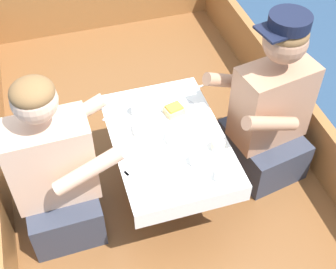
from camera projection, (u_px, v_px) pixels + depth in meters
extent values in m
plane|color=navy|center=(162.00, 199.00, 2.97)|extent=(60.00, 60.00, 0.00)
cube|color=brown|center=(162.00, 187.00, 2.87)|extent=(1.85, 3.36, 0.26)
cube|color=#936033|center=(0.00, 191.00, 2.47)|extent=(0.06, 3.36, 0.34)
cube|color=#936033|center=(303.00, 122.00, 2.84)|extent=(0.06, 3.36, 0.34)
cube|color=#936033|center=(103.00, 4.00, 3.73)|extent=(1.73, 0.06, 0.39)
cylinder|color=#B2B2B7|center=(168.00, 166.00, 2.54)|extent=(0.07, 0.07, 0.42)
cube|color=brown|center=(168.00, 139.00, 2.39)|extent=(0.53, 0.80, 0.02)
cube|color=white|center=(168.00, 137.00, 2.38)|extent=(0.56, 0.83, 0.00)
cube|color=white|center=(194.00, 208.00, 2.14)|extent=(0.56, 0.00, 0.10)
cube|color=white|center=(147.00, 94.00, 2.69)|extent=(0.56, 0.00, 0.10)
cube|color=#333847|center=(63.00, 205.00, 2.46)|extent=(0.37, 0.45, 0.26)
cube|color=beige|center=(51.00, 161.00, 2.20)|extent=(0.41, 0.23, 0.46)
sphere|color=beige|center=(34.00, 101.00, 1.93)|extent=(0.20, 0.20, 0.20)
ellipsoid|color=brown|center=(32.00, 92.00, 1.89)|extent=(0.19, 0.19, 0.11)
cylinder|color=beige|center=(74.00, 117.00, 2.30)|extent=(0.34, 0.08, 0.21)
cylinder|color=beige|center=(89.00, 171.00, 2.06)|extent=(0.34, 0.08, 0.21)
cube|color=#333847|center=(262.00, 149.00, 2.74)|extent=(0.43, 0.50, 0.26)
cube|color=tan|center=(272.00, 103.00, 2.48)|extent=(0.43, 0.29, 0.47)
sphere|color=tan|center=(286.00, 41.00, 2.19)|extent=(0.22, 0.22, 0.22)
ellipsoid|color=brown|center=(287.00, 33.00, 2.16)|extent=(0.21, 0.21, 0.12)
cylinder|color=tan|center=(271.00, 123.00, 2.26)|extent=(0.34, 0.13, 0.21)
cylinder|color=tan|center=(231.00, 81.00, 2.48)|extent=(0.34, 0.13, 0.21)
cylinder|color=black|center=(290.00, 21.00, 2.11)|extent=(0.20, 0.20, 0.06)
cube|color=black|center=(271.00, 32.00, 2.10)|extent=(0.13, 0.17, 0.01)
cylinder|color=white|center=(174.00, 114.00, 2.49)|extent=(0.18, 0.18, 0.01)
cylinder|color=white|center=(159.00, 163.00, 2.25)|extent=(0.21, 0.21, 0.01)
cube|color=#E0BC7F|center=(174.00, 110.00, 2.47)|extent=(0.11, 0.10, 0.04)
cube|color=gold|center=(174.00, 107.00, 2.46)|extent=(0.09, 0.08, 0.01)
cylinder|color=white|center=(179.00, 136.00, 2.36)|extent=(0.14, 0.14, 0.04)
cylinder|color=beige|center=(179.00, 135.00, 2.35)|extent=(0.12, 0.12, 0.02)
cylinder|color=white|center=(145.00, 129.00, 2.39)|extent=(0.13, 0.13, 0.04)
cylinder|color=beige|center=(145.00, 127.00, 2.38)|extent=(0.11, 0.11, 0.02)
cylinder|color=white|center=(198.00, 159.00, 2.24)|extent=(0.08, 0.08, 0.06)
torus|color=white|center=(207.00, 157.00, 2.25)|extent=(0.04, 0.01, 0.04)
cylinder|color=#3D2314|center=(198.00, 157.00, 2.23)|extent=(0.06, 0.06, 0.01)
cylinder|color=white|center=(222.00, 175.00, 2.17)|extent=(0.07, 0.07, 0.06)
torus|color=white|center=(230.00, 173.00, 2.18)|extent=(0.04, 0.01, 0.04)
cylinder|color=#3D2314|center=(222.00, 173.00, 2.16)|extent=(0.06, 0.06, 0.01)
cylinder|color=white|center=(138.00, 109.00, 2.47)|extent=(0.07, 0.07, 0.07)
torus|color=white|center=(146.00, 107.00, 2.48)|extent=(0.04, 0.01, 0.04)
cylinder|color=#3D2314|center=(138.00, 106.00, 2.46)|extent=(0.06, 0.06, 0.01)
cylinder|color=silver|center=(218.00, 145.00, 2.30)|extent=(0.06, 0.06, 0.05)
cylinder|color=beige|center=(218.00, 145.00, 2.30)|extent=(0.07, 0.07, 0.03)
cube|color=silver|center=(111.00, 111.00, 2.51)|extent=(0.12, 0.13, 0.00)
ellipsoid|color=silver|center=(118.00, 102.00, 2.55)|extent=(0.04, 0.02, 0.01)
cube|color=silver|center=(187.00, 179.00, 2.19)|extent=(0.17, 0.06, 0.00)
ellipsoid|color=silver|center=(200.00, 173.00, 2.21)|extent=(0.04, 0.02, 0.01)
cube|color=silver|center=(190.00, 90.00, 2.63)|extent=(0.17, 0.04, 0.00)
cube|color=silver|center=(136.00, 182.00, 2.17)|extent=(0.08, 0.16, 0.00)
cube|color=silver|center=(126.00, 174.00, 2.21)|extent=(0.03, 0.04, 0.00)
cube|color=silver|center=(190.00, 102.00, 2.56)|extent=(0.10, 0.15, 0.00)
ellipsoid|color=silver|center=(180.00, 96.00, 2.59)|extent=(0.04, 0.02, 0.01)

